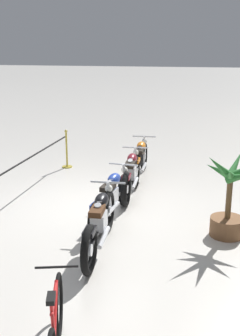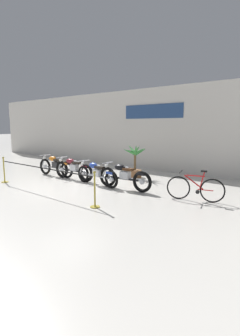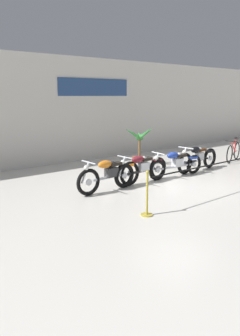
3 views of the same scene
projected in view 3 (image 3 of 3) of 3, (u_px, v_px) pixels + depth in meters
The scene contains 9 objects.
ground_plane at pixel (175, 184), 10.17m from camera, with size 120.00×120.00×0.00m, color silver.
back_wall at pixel (85, 110), 13.64m from camera, with size 28.00×0.29×4.20m.
motorcycle_orange_0 at pixel (110, 174), 9.36m from camera, with size 2.27×0.62×0.95m.
motorcycle_maroon_1 at pixel (142, 169), 10.12m from camera, with size 2.22×0.62×0.95m.
motorcycle_blue_2 at pixel (176, 164), 10.94m from camera, with size 2.33×0.62×0.91m.
motorcycle_black_3 at pixel (198, 158), 11.80m from camera, with size 2.28×0.62×0.95m.
bicycle at pixel (233, 152), 13.59m from camera, with size 1.70×0.64×0.97m.
potted_palm_left_of_row at pixel (139, 148), 12.73m from camera, with size 1.21×1.06×1.59m.
stanchion_far_left at pixel (191, 178), 8.26m from camera, with size 5.25×0.28×1.05m.
Camera 3 is at (-7.41, -6.66, 2.68)m, focal length 35.00 mm.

